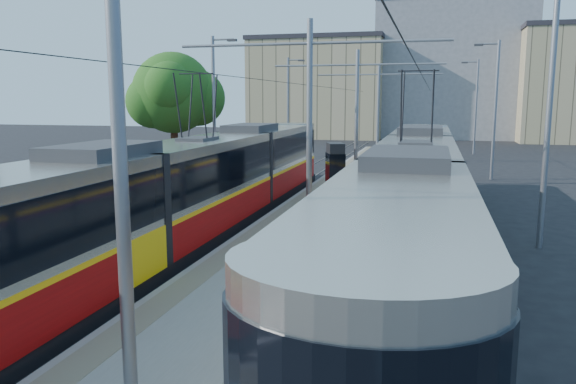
# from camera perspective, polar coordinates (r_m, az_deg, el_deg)

# --- Properties ---
(ground) EXTENTS (160.00, 160.00, 0.00)m
(ground) POSITION_cam_1_polar(r_m,az_deg,el_deg) (12.42, -6.06, -12.67)
(ground) COLOR black
(ground) RESTS_ON ground
(platform) EXTENTS (4.00, 50.00, 0.30)m
(platform) POSITION_cam_1_polar(r_m,az_deg,el_deg) (28.42, 6.03, 0.20)
(platform) COLOR gray
(platform) RESTS_ON ground
(tactile_strip_left) EXTENTS (0.70, 50.00, 0.01)m
(tactile_strip_left) POSITION_cam_1_polar(r_m,az_deg,el_deg) (28.64, 3.17, 0.62)
(tactile_strip_left) COLOR gray
(tactile_strip_left) RESTS_ON platform
(tactile_strip_right) EXTENTS (0.70, 50.00, 0.01)m
(tactile_strip_right) POSITION_cam_1_polar(r_m,az_deg,el_deg) (28.22, 8.95, 0.39)
(tactile_strip_right) COLOR gray
(tactile_strip_right) RESTS_ON platform
(rails) EXTENTS (8.71, 70.00, 0.03)m
(rails) POSITION_cam_1_polar(r_m,az_deg,el_deg) (28.44, 6.03, -0.07)
(rails) COLOR gray
(rails) RESTS_ON ground
(tram_left) EXTENTS (2.43, 28.39, 5.50)m
(tram_left) POSITION_cam_1_polar(r_m,az_deg,el_deg) (19.42, -9.05, 0.53)
(tram_left) COLOR black
(tram_left) RESTS_ON ground
(tram_right) EXTENTS (2.43, 27.84, 5.50)m
(tram_right) POSITION_cam_1_polar(r_m,az_deg,el_deg) (17.71, 12.70, 0.06)
(tram_right) COLOR black
(tram_right) RESTS_ON ground
(catenary) EXTENTS (9.20, 70.00, 7.00)m
(catenary) POSITION_cam_1_polar(r_m,az_deg,el_deg) (25.25, 5.23, 9.04)
(catenary) COLOR slate
(catenary) RESTS_ON platform
(street_lamps) EXTENTS (15.18, 38.22, 8.00)m
(street_lamps) POSITION_cam_1_polar(r_m,az_deg,el_deg) (32.03, 7.24, 8.45)
(street_lamps) COLOR slate
(street_lamps) RESTS_ON ground
(shelter) EXTENTS (1.03, 1.30, 2.50)m
(shelter) POSITION_cam_1_polar(r_m,az_deg,el_deg) (24.50, 4.81, 2.20)
(shelter) COLOR black
(shelter) RESTS_ON platform
(tree) EXTENTS (5.03, 4.65, 7.31)m
(tree) POSITION_cam_1_polar(r_m,az_deg,el_deg) (32.94, -10.99, 9.71)
(tree) COLOR #382314
(tree) RESTS_ON ground
(building_left) EXTENTS (16.32, 12.24, 12.18)m
(building_left) POSITION_cam_1_polar(r_m,az_deg,el_deg) (72.17, 3.31, 10.49)
(building_left) COLOR tan
(building_left) RESTS_ON ground
(building_centre) EXTENTS (18.36, 14.28, 16.61)m
(building_centre) POSITION_cam_1_polar(r_m,az_deg,el_deg) (74.87, 16.31, 11.80)
(building_centre) COLOR gray
(building_centre) RESTS_ON ground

